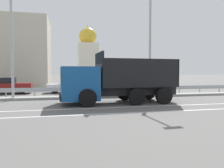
{
  "coord_description": "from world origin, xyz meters",
  "views": [
    {
      "loc": [
        -2.97,
        -13.99,
        1.98
      ],
      "look_at": [
        0.42,
        1.22,
        1.15
      ],
      "focal_mm": 35.0,
      "sensor_mm": 36.0,
      "label": 1
    }
  ],
  "objects": [
    {
      "name": "street_lamp_2",
      "position": [
        4.0,
        2.67,
        4.75
      ],
      "size": [
        0.71,
        2.74,
        8.41
      ],
      "color": "#ADADB2",
      "rests_on": "ground_plane"
    },
    {
      "name": "median_island",
      "position": [
        0.0,
        2.78,
        0.09
      ],
      "size": [
        28.84,
        1.1,
        0.18
      ],
      "primitive_type": "cube",
      "color": "gray",
      "rests_on": "ground_plane"
    },
    {
      "name": "lane_strip_0",
      "position": [
        0.57,
        -2.14,
        0.0
      ],
      "size": [
        52.43,
        0.16,
        0.01
      ],
      "primitive_type": "cube",
      "color": "silver",
      "rests_on": "ground_plane"
    },
    {
      "name": "parked_car_2",
      "position": [
        -8.29,
        7.81,
        0.76
      ],
      "size": [
        4.74,
        2.1,
        1.5
      ],
      "rotation": [
        0.0,
        0.0,
        -1.54
      ],
      "color": "maroon",
      "rests_on": "ground_plane"
    },
    {
      "name": "parked_car_3",
      "position": [
        -2.55,
        7.78,
        0.69
      ],
      "size": [
        4.08,
        1.98,
        1.36
      ],
      "rotation": [
        0.0,
        0.0,
        1.61
      ],
      "color": "silver",
      "rests_on": "ground_plane"
    },
    {
      "name": "median_guardrail",
      "position": [
        0.0,
        3.88,
        0.57
      ],
      "size": [
        52.43,
        0.09,
        0.78
      ],
      "color": "#9EA0A5",
      "rests_on": "ground_plane"
    },
    {
      "name": "median_road_sign",
      "position": [
        -1.77,
        2.78,
        1.14
      ],
      "size": [
        0.73,
        0.16,
        2.16
      ],
      "color": "white",
      "rests_on": "ground_plane"
    },
    {
      "name": "dump_truck",
      "position": [
        -0.39,
        -0.37,
        1.21
      ],
      "size": [
        7.58,
        2.95,
        3.23
      ],
      "rotation": [
        0.0,
        0.0,
        1.61
      ],
      "color": "#144C8C",
      "rests_on": "ground_plane"
    },
    {
      "name": "lane_strip_1",
      "position": [
        0.57,
        -3.87,
        0.0
      ],
      "size": [
        52.43,
        0.16,
        0.01
      ],
      "primitive_type": "cube",
      "color": "silver",
      "rests_on": "ground_plane"
    },
    {
      "name": "church_tower",
      "position": [
        1.5,
        26.56,
        4.95
      ],
      "size": [
        3.6,
        3.6,
        11.07
      ],
      "color": "silver",
      "rests_on": "ground_plane"
    },
    {
      "name": "ground_plane",
      "position": [
        0.0,
        0.0,
        0.0
      ],
      "size": [
        320.0,
        320.0,
        0.0
      ],
      "primitive_type": "plane",
      "color": "#605E5B"
    },
    {
      "name": "street_lamp_1",
      "position": [
        -6.51,
        2.47,
        5.61
      ],
      "size": [
        0.71,
        2.61,
        10.14
      ],
      "color": "#ADADB2",
      "rests_on": "ground_plane"
    }
  ]
}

